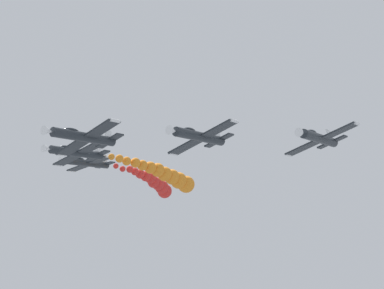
% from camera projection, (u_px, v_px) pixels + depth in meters
% --- Properties ---
extents(airplane_lead, '(9.10, 10.35, 3.62)m').
position_uv_depth(airplane_lead, '(83.00, 137.00, 60.20)').
color(airplane_lead, '#23282D').
extents(airplane_left_inner, '(9.14, 10.35, 3.54)m').
position_uv_depth(airplane_left_inner, '(199.00, 136.00, 61.14)').
color(airplane_left_inner, '#23282D').
extents(airplane_right_inner, '(9.28, 10.35, 3.31)m').
position_uv_depth(airplane_right_inner, '(76.00, 153.00, 72.97)').
color(airplane_right_inner, '#23282D').
extents(smoke_trail_right_inner, '(3.65, 18.29, 5.19)m').
position_uv_depth(smoke_trail_right_inner, '(168.00, 176.00, 87.30)').
color(smoke_trail_right_inner, orange).
extents(airplane_left_outer, '(9.15, 10.35, 3.53)m').
position_uv_depth(airplane_left_outer, '(319.00, 138.00, 63.04)').
color(airplane_left_outer, '#23282D').
extents(airplane_right_outer, '(9.45, 10.35, 2.95)m').
position_uv_depth(airplane_right_outer, '(87.00, 163.00, 87.46)').
color(airplane_right_outer, '#23282D').
extents(smoke_trail_right_outer, '(5.58, 19.74, 5.43)m').
position_uv_depth(smoke_trail_right_outer, '(156.00, 184.00, 104.79)').
color(smoke_trail_right_outer, red).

